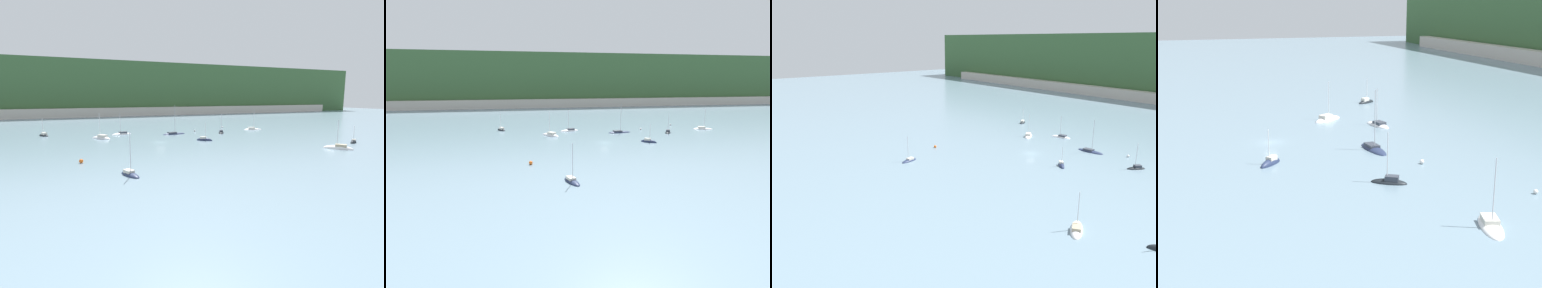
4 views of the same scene
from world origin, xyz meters
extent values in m
plane|color=slate|center=(0.00, 0.00, 0.00)|extent=(600.00, 600.00, 0.00)
ellipsoid|color=#232D4C|center=(-16.77, -34.75, 0.00)|extent=(3.33, 5.95, 1.20)
cube|color=beige|center=(-16.89, -34.31, 0.64)|extent=(1.80, 2.31, 0.62)
cylinder|color=silver|center=(-16.69, -35.02, 4.01)|extent=(0.14, 0.14, 7.37)
ellipsoid|color=black|center=(-32.93, 30.37, 0.00)|extent=(4.12, 5.46, 1.64)
cube|color=silver|center=(-32.73, 30.01, 0.89)|extent=(2.01, 2.26, 0.88)
cylinder|color=silver|center=(-33.06, 30.60, 3.34)|extent=(0.14, 0.14, 5.79)
ellipsoid|color=silver|center=(-15.40, 15.21, 0.00)|extent=(6.70, 7.90, 1.75)
cube|color=beige|center=(-15.03, 14.70, 0.92)|extent=(3.12, 3.35, 0.88)
cylinder|color=silver|center=(-15.63, 15.53, 4.45)|extent=(0.14, 0.14, 7.93)
ellipsoid|color=black|center=(28.08, 12.27, 0.00)|extent=(4.37, 5.51, 1.17)
cube|color=#333842|center=(28.30, 12.63, 0.72)|extent=(2.13, 2.32, 0.80)
cylinder|color=silver|center=(27.95, 12.04, 3.87)|extent=(0.14, 0.14, 7.10)
ellipsoid|color=white|center=(39.51, -30.29, 0.00)|extent=(6.12, 7.51, 1.98)
cube|color=tan|center=(39.84, -30.78, 0.92)|extent=(2.86, 3.15, 0.74)
cylinder|color=silver|center=(39.30, -29.98, 4.14)|extent=(0.14, 0.14, 7.19)
ellipsoid|color=silver|center=(-7.12, 23.82, 0.00)|extent=(7.72, 4.17, 1.30)
cube|color=#333842|center=(-6.55, 23.95, 0.68)|extent=(2.98, 2.36, 0.64)
cylinder|color=silver|center=(-7.47, 23.74, 4.11)|extent=(0.14, 0.14, 7.51)
ellipsoid|color=#232D4C|center=(13.79, -2.37, 0.00)|extent=(4.83, 4.59, 1.87)
cube|color=beige|center=(13.49, -2.09, 0.90)|extent=(2.09, 2.04, 0.77)
cylinder|color=silver|center=(13.98, -2.54, 3.14)|extent=(0.14, 0.14, 5.25)
ellipsoid|color=#232D4C|center=(10.56, 16.38, 0.00)|extent=(8.95, 3.35, 1.20)
cube|color=#333842|center=(9.87, 16.32, 0.60)|extent=(3.30, 2.08, 0.55)
cylinder|color=#B2B2B7|center=(11.00, 16.42, 5.50)|extent=(0.14, 0.14, 10.34)
sphere|color=white|center=(20.95, 20.80, 0.37)|extent=(0.74, 0.74, 0.74)
sphere|color=orange|center=(-23.95, -20.75, 0.43)|extent=(0.87, 0.87, 0.87)
camera|label=1|loc=(-27.55, -85.86, 13.75)|focal=28.00mm
camera|label=2|loc=(-26.52, -88.54, 19.19)|focal=28.00mm
camera|label=3|loc=(77.22, -86.26, 35.13)|focal=35.00mm
camera|label=4|loc=(95.40, -15.15, 24.92)|focal=50.00mm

